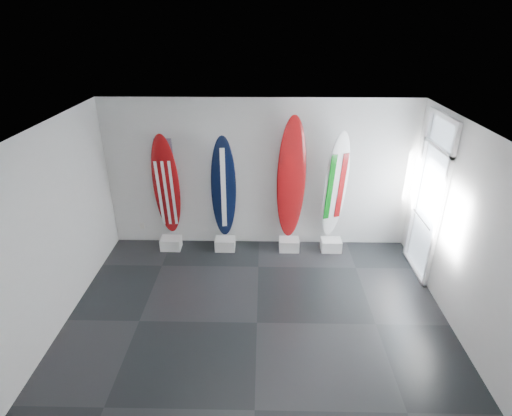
{
  "coord_description": "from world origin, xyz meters",
  "views": [
    {
      "loc": [
        0.08,
        -4.88,
        4.36
      ],
      "look_at": [
        -0.04,
        1.4,
        1.32
      ],
      "focal_mm": 28.28,
      "sensor_mm": 36.0,
      "label": 1
    }
  ],
  "objects_px": {
    "surfboard_navy": "(224,188)",
    "surfboard_italy": "(335,187)",
    "surfboard_swiss": "(291,180)",
    "surfboard_usa": "(166,186)"
  },
  "relations": [
    {
      "from": "surfboard_usa",
      "to": "surfboard_navy",
      "type": "bearing_deg",
      "value": -5.25
    },
    {
      "from": "surfboard_usa",
      "to": "surfboard_navy",
      "type": "relative_size",
      "value": 1.04
    },
    {
      "from": "surfboard_swiss",
      "to": "surfboard_italy",
      "type": "height_order",
      "value": "surfboard_swiss"
    },
    {
      "from": "surfboard_navy",
      "to": "surfboard_swiss",
      "type": "relative_size",
      "value": 0.85
    },
    {
      "from": "surfboard_swiss",
      "to": "surfboard_usa",
      "type": "bearing_deg",
      "value": 168.27
    },
    {
      "from": "surfboard_navy",
      "to": "surfboard_italy",
      "type": "bearing_deg",
      "value": -8.73
    },
    {
      "from": "surfboard_usa",
      "to": "surfboard_swiss",
      "type": "relative_size",
      "value": 0.89
    },
    {
      "from": "surfboard_usa",
      "to": "surfboard_swiss",
      "type": "distance_m",
      "value": 2.42
    },
    {
      "from": "surfboard_italy",
      "to": "surfboard_usa",
      "type": "bearing_deg",
      "value": 159.37
    },
    {
      "from": "surfboard_usa",
      "to": "surfboard_swiss",
      "type": "bearing_deg",
      "value": -5.25
    }
  ]
}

